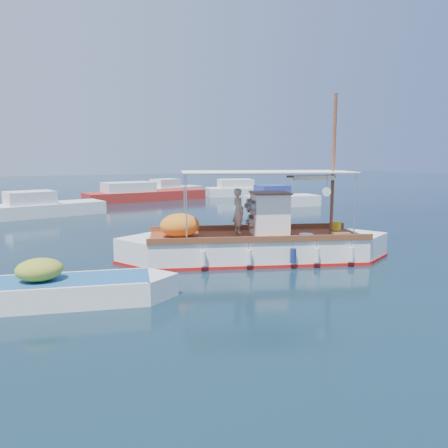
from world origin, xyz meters
name	(u,v)px	position (x,y,z in m)	size (l,w,h in m)	color
ground	(248,264)	(0.00, 0.00, 0.00)	(160.00, 160.00, 0.00)	black
fishing_caique	(254,245)	(0.47, 0.41, 0.54)	(9.52, 4.84, 6.11)	white
dinghy	(68,292)	(-6.10, -1.67, 0.28)	(5.44, 2.41, 1.36)	white
bg_boat_nw	(44,208)	(-5.81, 16.44, 0.49)	(7.18, 3.93, 1.80)	silver
bg_boat_n	(142,195)	(2.30, 23.53, 0.49)	(10.51, 4.18, 1.80)	#A7241B
bg_boat_ne	(280,200)	(10.66, 14.94, 0.49)	(5.71, 2.65, 1.80)	silver
bg_boat_e	(245,191)	(12.33, 23.88, 0.49)	(8.12, 4.19, 1.80)	silver
bg_boat_far_n	(172,190)	(6.23, 27.57, 0.49)	(6.57, 4.30, 1.80)	silver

